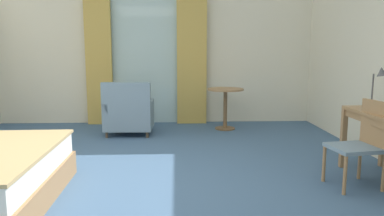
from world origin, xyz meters
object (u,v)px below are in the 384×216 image
at_px(desk_lamp, 379,79).
at_px(armchair_by_window, 129,114).
at_px(desk_chair, 362,140).
at_px(round_cafe_table, 225,99).

distance_m(desk_lamp, armchair_by_window, 3.81).
relative_size(desk_chair, armchair_by_window, 1.00).
relative_size(desk_lamp, round_cafe_table, 0.65).
height_order(desk_chair, desk_lamp, desk_lamp).
height_order(desk_lamp, armchair_by_window, desk_lamp).
distance_m(desk_lamp, round_cafe_table, 2.88).
relative_size(desk_lamp, armchair_by_window, 0.53).
xyz_separation_m(desk_chair, round_cafe_table, (-1.04, 2.87, 0.05)).
height_order(desk_chair, round_cafe_table, desk_chair).
bearing_deg(round_cafe_table, desk_lamp, -60.14).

